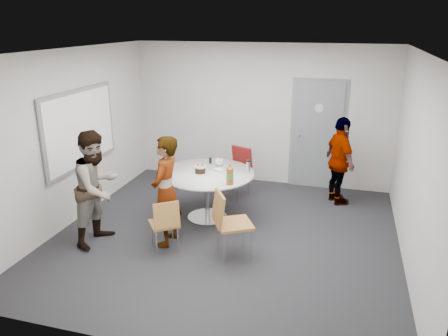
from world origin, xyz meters
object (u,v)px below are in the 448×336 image
(door, at_px, (317,135))
(chair_near_right, at_px, (227,218))
(person_main, at_px, (166,191))
(person_left, at_px, (97,188))
(chair_far, at_px, (238,167))
(table, at_px, (208,179))
(chair_near_left, at_px, (165,221))
(person_right, at_px, (340,161))
(whiteboard, at_px, (81,129))

(door, height_order, chair_near_right, door)
(person_main, bearing_deg, person_left, -79.19)
(door, distance_m, chair_far, 1.65)
(chair_far, relative_size, person_left, 0.55)
(table, bearing_deg, person_left, -138.13)
(door, height_order, table, door)
(person_main, bearing_deg, door, 146.59)
(chair_near_left, bearing_deg, person_left, 139.73)
(chair_near_left, height_order, person_right, person_right)
(person_right, bearing_deg, door, 4.30)
(table, distance_m, person_right, 2.35)
(door, xyz_separation_m, person_right, (0.46, -0.73, -0.25))
(chair_far, height_order, person_left, person_left)
(table, height_order, person_right, person_right)
(chair_near_left, xyz_separation_m, chair_near_right, (0.86, 0.09, 0.11))
(chair_far, distance_m, person_main, 2.12)
(table, xyz_separation_m, person_main, (-0.32, -0.95, 0.12))
(chair_near_left, bearing_deg, whiteboard, 116.42)
(door, relative_size, chair_far, 2.31)
(person_left, distance_m, person_right, 4.06)
(door, xyz_separation_m, person_left, (-2.82, -3.12, -0.19))
(whiteboard, relative_size, chair_near_left, 2.42)
(person_main, relative_size, person_left, 0.96)
(door, height_order, person_left, door)
(table, bearing_deg, chair_near_right, -61.03)
(chair_far, bearing_deg, person_left, 77.76)
(door, bearing_deg, chair_far, -146.18)
(door, height_order, person_right, door)
(whiteboard, bearing_deg, chair_far, 31.97)
(chair_near_right, distance_m, person_left, 1.92)
(person_main, relative_size, person_right, 1.04)
(person_main, xyz_separation_m, person_left, (-0.97, -0.20, 0.03))
(table, xyz_separation_m, chair_near_right, (0.62, -1.12, -0.10))
(whiteboard, relative_size, chair_near_right, 1.98)
(chair_far, xyz_separation_m, person_main, (-0.54, -2.04, 0.24))
(chair_near_right, xyz_separation_m, person_main, (-0.94, 0.16, 0.22))
(whiteboard, bearing_deg, chair_near_right, -16.79)
(table, height_order, chair_far, table)
(person_right, bearing_deg, chair_far, 67.08)
(chair_near_left, relative_size, person_left, 0.47)
(chair_near_right, height_order, chair_far, chair_near_right)
(person_main, bearing_deg, whiteboard, -111.31)
(chair_near_left, relative_size, chair_near_right, 0.82)
(door, distance_m, person_main, 3.46)
(door, bearing_deg, person_main, -122.51)
(person_main, height_order, person_left, person_left)
(table, bearing_deg, person_main, -108.68)
(person_main, distance_m, person_left, 0.99)
(chair_far, bearing_deg, person_right, -153.26)
(chair_far, xyz_separation_m, person_left, (-1.51, -2.24, 0.27))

